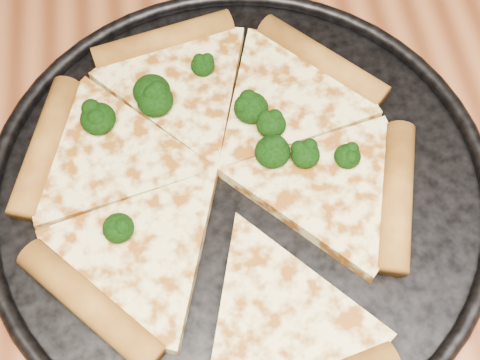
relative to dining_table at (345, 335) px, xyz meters
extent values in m
cube|color=#98532F|center=(0.00, 0.00, 0.07)|extent=(1.20, 0.90, 0.04)
cylinder|color=black|center=(-0.08, 0.11, 0.09)|extent=(0.40, 0.40, 0.01)
torus|color=black|center=(-0.08, 0.11, 0.10)|extent=(0.41, 0.41, 0.01)
cylinder|color=#A9702A|center=(0.01, 0.21, 0.11)|extent=(0.11, 0.11, 0.02)
cylinder|color=#A9702A|center=(-0.13, 0.25, 0.11)|extent=(0.13, 0.05, 0.02)
cylinder|color=#A9702A|center=(-0.23, 0.16, 0.11)|extent=(0.06, 0.13, 0.02)
cylinder|color=#A9702A|center=(-0.20, 0.02, 0.11)|extent=(0.11, 0.11, 0.02)
cylinder|color=#A9702A|center=(0.04, 0.07, 0.11)|extent=(0.06, 0.13, 0.02)
ellipsoid|color=black|center=(-0.06, 0.16, 0.12)|extent=(0.03, 0.03, 0.02)
ellipsoid|color=black|center=(-0.17, 0.07, 0.12)|extent=(0.02, 0.02, 0.02)
ellipsoid|color=black|center=(-0.02, 0.12, 0.12)|extent=(0.02, 0.02, 0.02)
ellipsoid|color=black|center=(0.01, 0.11, 0.12)|extent=(0.02, 0.02, 0.02)
ellipsoid|color=black|center=(-0.14, 0.18, 0.12)|extent=(0.03, 0.03, 0.02)
ellipsoid|color=black|center=(-0.18, 0.17, 0.12)|extent=(0.03, 0.03, 0.02)
ellipsoid|color=black|center=(-0.05, 0.15, 0.12)|extent=(0.02, 0.02, 0.02)
ellipsoid|color=black|center=(-0.09, 0.22, 0.12)|extent=(0.02, 0.02, 0.02)
ellipsoid|color=black|center=(-0.14, 0.19, 0.12)|extent=(0.03, 0.03, 0.02)
ellipsoid|color=black|center=(-0.05, 0.12, 0.12)|extent=(0.03, 0.03, 0.02)
camera|label=1|loc=(-0.11, -0.14, 0.57)|focal=49.62mm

